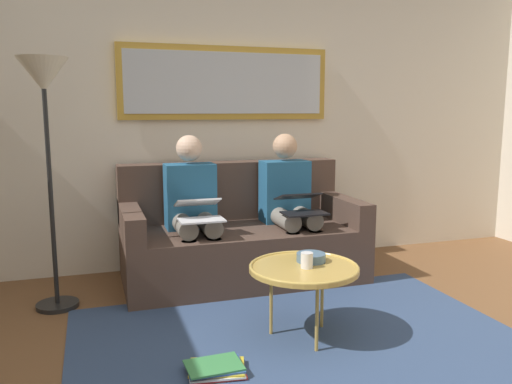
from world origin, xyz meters
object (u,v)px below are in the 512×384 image
Objects in this scene: coffee_table at (304,269)px; person_left at (289,200)px; person_right at (193,206)px; laptop_white at (199,210)px; couch at (240,238)px; bowl at (311,257)px; laptop_black at (301,204)px; framed_mirror at (226,83)px; magazine_stack at (216,368)px; standing_lamp at (45,103)px; cup at (307,260)px.

coffee_table is 0.56× the size of person_left.
person_right is 3.38× the size of laptop_white.
couch is at bearing -141.55° from laptop_white.
couch is 0.50m from person_left.
bowl reaches higher than coffee_table.
laptop_black is (-0.39, 0.31, 0.31)m from couch.
magazine_stack is (0.56, 1.87, -1.52)m from framed_mirror.
person_left is 1.00× the size of person_right.
person_left reaches higher than laptop_black.
standing_lamp is (1.76, 0.20, 0.76)m from person_left.
bowl is (-0.11, 1.13, 0.14)m from couch.
standing_lamp is at bearing 6.43° from person_left.
person_left is 0.82m from laptop_white.
person_right is 1.26m from standing_lamp.
framed_mirror is 1.23m from laptop_white.
couch is at bearing -84.24° from bowl.
cup is at bearing 91.82° from couch.
framed_mirror is 1.96m from coffee_table.
standing_lamp reaches higher than coffee_table.
laptop_white is (0.43, -0.93, 0.15)m from cup.
person_left is (-0.36, -1.15, 0.19)m from coffee_table.
coffee_table is 0.75m from magazine_stack.
framed_mirror reaches higher than person_left.
person_right is at bearing 9.87° from couch.
laptop_black is at bearing 162.74° from person_right.
couch reaches higher than cup.
laptop_white reaches higher than bowl.
person_right reaches higher than couch.
person_right is at bearing -64.63° from bowl.
cup is 1.26m from person_right.
coffee_table is at bearing -156.18° from magazine_stack.
laptop_black is 1.62m from magazine_stack.
bowl is 0.52× the size of laptop_white.
laptop_black and laptop_white have the same top height.
person_right is (0.39, 0.07, 0.30)m from couch.
laptop_white is 1.23m from standing_lamp.
magazine_stack is (0.16, 1.41, -0.58)m from person_right.
couch is 1.11× the size of standing_lamp.
coffee_table is 1.24m from person_right.
magazine_stack is at bearing 21.41° from cup.
bowl is 1.11m from person_left.
cup is (-0.04, 1.63, -1.07)m from framed_mirror.
magazine_stack is at bearing 81.95° from laptop_white.
coffee_table is 0.56× the size of person_right.
standing_lamp is at bearing -34.05° from coffee_table.
bowl is (-0.08, -0.08, 0.04)m from coffee_table.
person_left is at bearing 170.13° from couch.
couch reaches higher than coffee_table.
laptop_black is 1.02× the size of laptop_white.
magazine_stack is at bearing 124.01° from standing_lamp.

